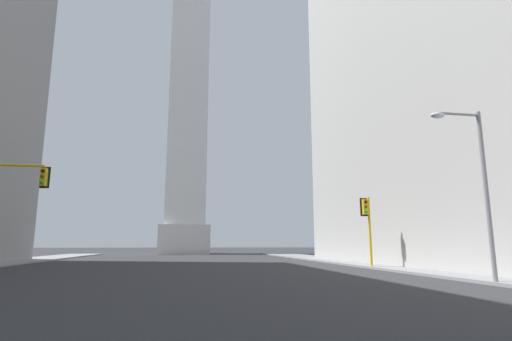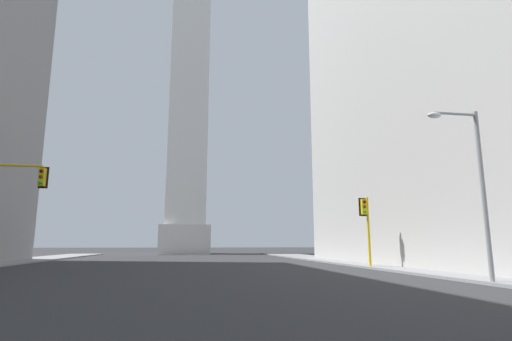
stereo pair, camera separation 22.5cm
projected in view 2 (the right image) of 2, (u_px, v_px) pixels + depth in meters
sidewalk_right at (404, 268)px, 27.63m from camera, size 5.00×86.91×0.15m
obelisk at (189, 96)px, 75.39m from camera, size 8.69×8.69×60.75m
traffic_light_mid_right at (366, 221)px, 28.55m from camera, size 0.78×0.50×5.03m
street_lamp at (474, 175)px, 17.36m from camera, size 2.45×0.36×7.55m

